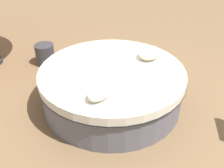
# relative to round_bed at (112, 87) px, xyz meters

# --- Properties ---
(ground_plane) EXTENTS (16.00, 16.00, 0.00)m
(ground_plane) POSITION_rel_round_bed_xyz_m (0.00, 0.00, -0.35)
(ground_plane) COLOR brown
(round_bed) EXTENTS (2.46, 2.46, 0.69)m
(round_bed) POSITION_rel_round_bed_xyz_m (0.00, 0.00, 0.00)
(round_bed) COLOR #595966
(round_bed) RESTS_ON ground_plane
(throw_pillow_0) EXTENTS (0.47, 0.28, 0.19)m
(throw_pillow_0) POSITION_rel_round_bed_xyz_m (0.70, 0.32, 0.43)
(throw_pillow_0) COLOR silver
(throw_pillow_0) RESTS_ON round_bed
(throw_pillow_1) EXTENTS (0.45, 0.36, 0.20)m
(throw_pillow_1) POSITION_rel_round_bed_xyz_m (-0.74, 0.28, 0.44)
(throw_pillow_1) COLOR beige
(throw_pillow_1) RESTS_ON round_bed
(side_table) EXTENTS (0.41, 0.41, 0.46)m
(side_table) POSITION_rel_round_bed_xyz_m (-0.30, -2.05, -0.12)
(side_table) COLOR #333338
(side_table) RESTS_ON ground_plane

